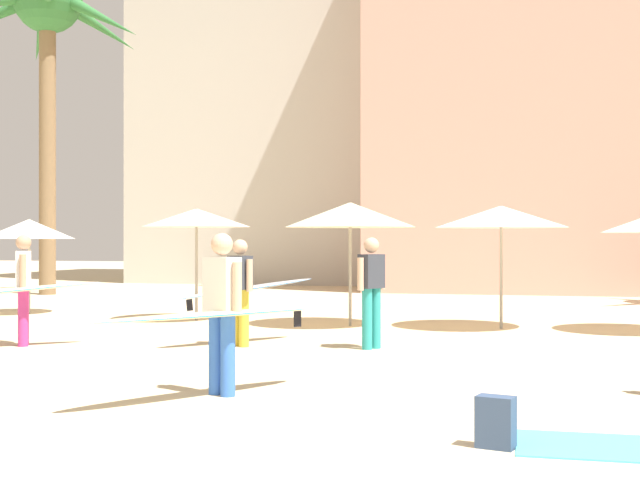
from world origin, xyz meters
name	(u,v)px	position (x,y,z in m)	size (l,w,h in m)	color
hotel_tower_gray	(328,23)	(-6.63, 31.52, 11.21)	(13.98, 11.09, 22.43)	#BCB7AD
palm_tree_far_left	(46,25)	(-12.63, 18.78, 8.41)	(6.88, 6.48, 10.31)	brown
cafe_umbrella_2	(350,215)	(-1.33, 11.27, 2.19)	(2.59, 2.59, 2.43)	gray
cafe_umbrella_3	(29,229)	(-9.05, 12.22, 1.94)	(2.05, 2.05, 2.17)	gray
cafe_umbrella_4	(196,218)	(-4.71, 11.64, 2.16)	(2.28, 2.28, 2.35)	gray
cafe_umbrella_6	(501,217)	(1.58, 11.46, 2.13)	(2.51, 2.51, 2.35)	gray
beach_towel	(613,447)	(2.83, 1.92, 0.01)	(1.52, 0.96, 0.01)	#4CC6D6
backpack	(496,423)	(1.91, 1.70, 0.20)	(0.34, 0.30, 0.42)	#344868
person_near_left	(19,287)	(-5.71, 6.72, 0.94)	(2.36, 1.92, 1.77)	#B7337F
person_near_right	(243,288)	(-2.33, 7.73, 0.92)	(1.94, 2.24, 1.70)	gold
person_mid_right	(218,309)	(-1.07, 3.29, 0.94)	(1.96, 2.62, 1.76)	blue
person_far_left	(371,288)	(-0.25, 7.78, 0.95)	(0.39, 0.57, 1.73)	teal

